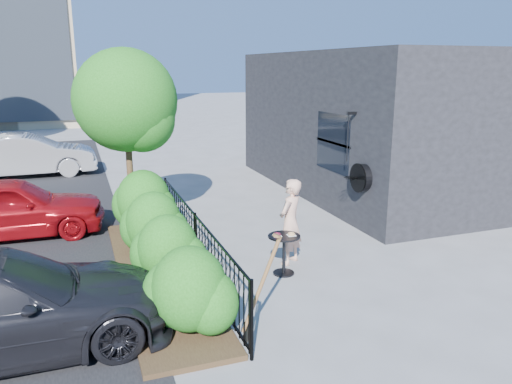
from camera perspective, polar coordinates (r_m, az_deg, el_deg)
name	(u,v)px	position (r m, az deg, el deg)	size (l,w,h in m)	color
ground	(273,260)	(9.62, 2.01, -7.81)	(120.00, 120.00, 0.00)	gray
shop_building	(388,121)	(15.62, 14.88, 7.82)	(6.22, 9.00, 4.00)	black
fence	(196,242)	(9.00, -6.90, -5.67)	(0.05, 6.05, 1.10)	black
planting_bed	(158,274)	(9.08, -11.16, -9.21)	(1.30, 6.00, 0.08)	#382616
shrubs	(161,236)	(8.95, -10.83, -5.01)	(1.10, 5.60, 1.24)	#1E6316
patio_tree	(129,107)	(11.11, -14.29, 9.43)	(2.20, 2.20, 3.94)	#3F2B19
cafe_table	(284,247)	(8.86, 3.21, -6.34)	(0.57, 0.57, 0.77)	black
woman	(290,222)	(9.26, 3.94, -3.42)	(0.59, 0.39, 1.62)	#DEA88F
shovel	(259,295)	(6.72, 0.31, -11.70)	(0.56, 0.20, 1.53)	brown
car_red	(9,207)	(11.93, -26.37, -1.60)	(1.56, 3.89, 1.32)	#A80E15
car_silver	(29,155)	(18.37, -24.54, 3.84)	(1.50, 4.30, 1.42)	#A3A3A7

